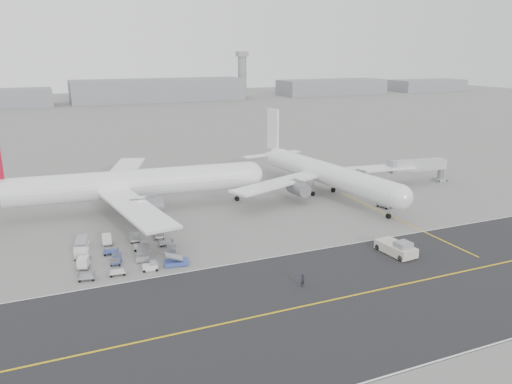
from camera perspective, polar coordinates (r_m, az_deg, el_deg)
name	(u,v)px	position (r m, az deg, el deg)	size (l,w,h in m)	color
ground	(267,252)	(81.11, 1.21, -6.91)	(700.00, 700.00, 0.00)	gray
taxiway	(356,295)	(69.16, 11.36, -11.44)	(220.00, 59.00, 0.03)	#262629
horizon_buildings	(144,102)	(335.25, -12.63, 10.06)	(520.00, 28.00, 28.00)	gray
control_tower	(242,74)	(358.27, -1.59, 13.37)	(7.00, 7.00, 31.25)	gray
airliner_a	(127,184)	(103.06, -14.50, 0.89)	(57.36, 56.54, 19.79)	white
airliner_b	(325,173)	(113.06, 7.84, 2.18)	(49.13, 49.98, 17.30)	white
pushback_tug	(397,248)	(83.12, 15.78, -6.19)	(3.84, 8.93, 2.52)	beige
jet_bridge	(418,166)	(128.50, 18.01, 2.81)	(15.95, 4.83, 5.95)	gray
gse_cluster	(128,256)	(82.10, -14.44, -7.15)	(20.40, 19.67, 1.81)	gray
stray_dolly	(384,208)	(106.96, 14.44, -1.74)	(1.77, 2.88, 1.77)	silver
ground_crew_a	(303,280)	(69.91, 5.36, -10.02)	(0.69, 0.45, 1.88)	black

